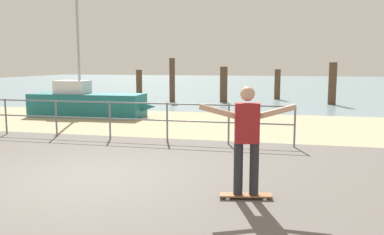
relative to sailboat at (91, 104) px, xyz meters
name	(u,v)px	position (x,y,z in m)	size (l,w,h in m)	color
ground_plane	(60,197)	(3.94, -8.80, -0.52)	(24.00, 10.00, 0.04)	#605B56
beach_strip	(185,123)	(3.94, -0.80, -0.52)	(24.00, 6.00, 0.04)	tan
sea_surface	(252,84)	(3.94, 27.20, -0.52)	(72.00, 50.00, 0.04)	#75939E
railing_fence	(82,113)	(1.88, -4.20, 0.18)	(11.43, 0.05, 1.05)	slate
sailboat	(91,104)	(0.00, 0.00, 0.00)	(4.98, 1.52, 4.66)	#19666B
skateboard	(246,195)	(6.79, -8.28, -0.45)	(0.82, 0.35, 0.08)	brown
skateboarder	(247,134)	(6.79, -8.28, 0.50)	(1.44, 0.37, 1.65)	#26262B
groyne_post_0	(139,84)	(-1.34, 8.82, 0.32)	(0.36, 0.36, 1.68)	#513826
groyne_post_1	(172,80)	(1.39, 6.55, 0.65)	(0.30, 0.30, 2.34)	#513826
groyne_post_2	(224,85)	(4.12, 6.89, 0.43)	(0.39, 0.39, 1.89)	#513826
groyne_post_3	(277,84)	(6.85, 9.29, 0.34)	(0.34, 0.34, 1.72)	#513826
groyne_post_4	(332,84)	(9.57, 6.86, 0.54)	(0.39, 0.39, 2.11)	#513826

